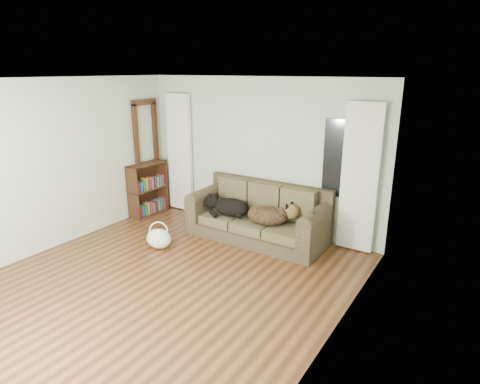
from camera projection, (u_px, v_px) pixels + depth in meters
The scene contains 15 objects.
floor at pixel (161, 284), 5.26m from camera, with size 5.00×5.00×0.00m, color #3B200F.
ceiling at pixel (148, 79), 4.50m from camera, with size 5.00×5.00×0.00m, color white.
wall_back at pixel (258, 155), 6.90m from camera, with size 4.50×0.04×2.60m, color #B5BFB2.
wall_left at pixel (46, 167), 6.04m from camera, with size 0.04×5.00×2.60m, color #B5BFB2.
wall_right at pixel (332, 227), 3.72m from camera, with size 0.04×5.00×2.60m, color #B5BFB2.
curtain_left at pixel (180, 153), 7.75m from camera, with size 0.55×0.08×2.25m, color white.
curtain_right at pixel (360, 179), 5.95m from camera, with size 0.55×0.08×2.25m, color white.
window_pane at pixel (339, 159), 6.10m from camera, with size 0.50×0.03×1.20m, color black.
door_casing at pixel (148, 159), 7.74m from camera, with size 0.07×0.60×2.10m, color black.
sofa at pixel (257, 213), 6.57m from camera, with size 2.29×0.99×0.93m, color #322E1D.
dog_black_lab at pixel (229, 207), 6.76m from camera, with size 0.66×0.46×0.28m, color black.
dog_shepherd at pixel (270, 215), 6.36m from camera, with size 0.68×0.48×0.30m, color black.
tv_remote at pixel (314, 211), 5.83m from camera, with size 0.05×0.18×0.02m, color black.
tote_bag at pixel (159, 238), 6.30m from camera, with size 0.42×0.33×0.31m, color silver.
bookshelf at pixel (148, 189), 7.72m from camera, with size 0.30×0.80×1.00m, color black.
Camera 1 is at (3.40, -3.38, 2.71)m, focal length 30.00 mm.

